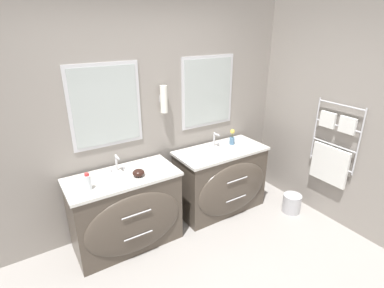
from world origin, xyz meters
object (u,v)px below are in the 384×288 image
object	(u,v)px
vanity_left	(127,211)
toiletry_bottle	(88,182)
vanity_right	(222,180)
flower_vase	(232,138)
amenity_bowl	(139,173)
waste_bin	(292,203)

from	to	relation	value
vanity_left	toiletry_bottle	distance (m)	0.61
toiletry_bottle	vanity_right	bearing A→B (deg)	1.95
toiletry_bottle	flower_vase	bearing A→B (deg)	4.92
amenity_bowl	waste_bin	distance (m)	2.06
vanity_right	flower_vase	size ratio (longest dim) A/B	5.60
vanity_right	amenity_bowl	world-z (taller)	amenity_bowl
flower_vase	amenity_bowl	bearing A→B (deg)	-173.15
vanity_left	flower_vase	distance (m)	1.58
vanity_right	amenity_bowl	bearing A→B (deg)	-177.04
amenity_bowl	waste_bin	world-z (taller)	amenity_bowl
vanity_right	amenity_bowl	distance (m)	1.21
toiletry_bottle	flower_vase	world-z (taller)	flower_vase
toiletry_bottle	flower_vase	xyz separation A→B (m)	(1.85, 0.16, 0.01)
vanity_right	waste_bin	distance (m)	0.96
toiletry_bottle	amenity_bowl	bearing A→B (deg)	-0.34
vanity_right	waste_bin	size ratio (longest dim) A/B	4.77
vanity_right	toiletry_bottle	bearing A→B (deg)	-178.05
amenity_bowl	flower_vase	distance (m)	1.36
flower_vase	waste_bin	xyz separation A→B (m)	(0.50, -0.65, -0.79)
vanity_left	amenity_bowl	xyz separation A→B (m)	(0.14, -0.06, 0.45)
toiletry_bottle	vanity_left	bearing A→B (deg)	8.78
vanity_right	waste_bin	bearing A→B (deg)	-36.70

